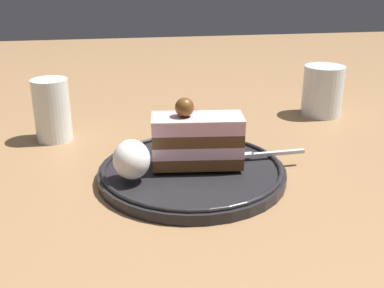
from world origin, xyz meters
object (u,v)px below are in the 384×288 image
object	(u,v)px
cake_slice	(194,140)
drink_glass_near	(322,93)
dessert_plate	(192,171)
whipped_cream_dollop	(132,159)
fork	(261,155)
folded_napkin	(199,118)
drink_glass_far	(52,113)

from	to	relation	value
cake_slice	drink_glass_near	bearing A→B (deg)	-50.52
dessert_plate	cake_slice	bearing A→B (deg)	-58.69
dessert_plate	whipped_cream_dollop	world-z (taller)	whipped_cream_dollop
dessert_plate	drink_glass_near	size ratio (longest dim) A/B	2.69
fork	drink_glass_near	bearing A→B (deg)	-39.97
cake_slice	fork	distance (m)	0.10
dessert_plate	folded_napkin	world-z (taller)	dessert_plate
cake_slice	folded_napkin	bearing A→B (deg)	-11.48
whipped_cream_dollop	fork	xyz separation A→B (m)	(0.04, -0.18, -0.02)
drink_glass_near	drink_glass_far	world-z (taller)	drink_glass_far
drink_glass_near	cake_slice	bearing A→B (deg)	129.48
dessert_plate	drink_glass_far	world-z (taller)	drink_glass_far
drink_glass_near	folded_napkin	distance (m)	0.24
dessert_plate	cake_slice	size ratio (longest dim) A/B	2.02
dessert_plate	fork	world-z (taller)	fork
drink_glass_far	folded_napkin	world-z (taller)	drink_glass_far
fork	drink_glass_near	xyz separation A→B (m)	(0.22, -0.18, 0.02)
cake_slice	fork	bearing A→B (deg)	-82.91
whipped_cream_dollop	fork	size ratio (longest dim) A/B	0.42
whipped_cream_dollop	dessert_plate	bearing A→B (deg)	-71.24
whipped_cream_dollop	folded_napkin	xyz separation A→B (m)	(0.27, -0.13, -0.04)
cake_slice	drink_glass_far	world-z (taller)	cake_slice
whipped_cream_dollop	drink_glass_near	world-z (taller)	drink_glass_near
dessert_plate	drink_glass_near	xyz separation A→B (m)	(0.23, -0.28, 0.03)
dessert_plate	fork	xyz separation A→B (m)	(0.01, -0.10, 0.01)
whipped_cream_dollop	folded_napkin	distance (m)	0.30
whipped_cream_dollop	drink_glass_far	size ratio (longest dim) A/B	0.50
fork	drink_glass_far	xyz separation A→B (m)	(0.17, 0.30, 0.02)
dessert_plate	whipped_cream_dollop	bearing A→B (deg)	108.76
whipped_cream_dollop	drink_glass_near	distance (m)	0.45
cake_slice	drink_glass_near	size ratio (longest dim) A/B	1.33
cake_slice	folded_napkin	world-z (taller)	cake_slice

